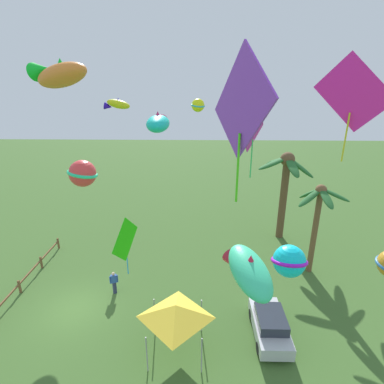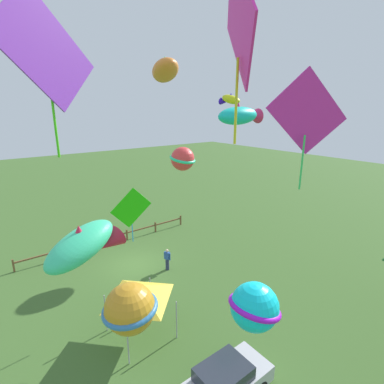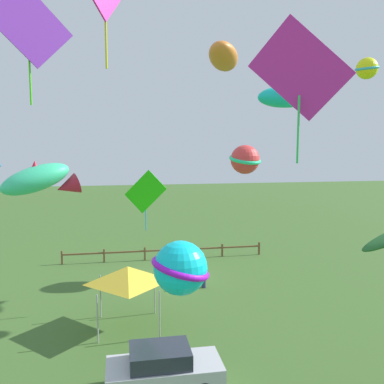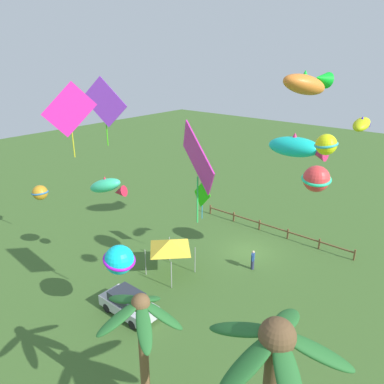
{
  "view_description": "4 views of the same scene",
  "coord_description": "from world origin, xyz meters",
  "views": [
    {
      "loc": [
        14.76,
        7.55,
        13.11
      ],
      "look_at": [
        -0.41,
        7.18,
        7.63
      ],
      "focal_mm": 27.92,
      "sensor_mm": 36.0,
      "label": 1
    },
    {
      "loc": [
        8.25,
        17.82,
        11.09
      ],
      "look_at": [
        -0.4,
        6.46,
        7.0
      ],
      "focal_mm": 27.23,
      "sensor_mm": 36.0,
      "label": 2
    },
    {
      "loc": [
        3.1,
        24.46,
        8.3
      ],
      "look_at": [
        0.03,
        7.17,
        6.25
      ],
      "focal_mm": 38.08,
      "sensor_mm": 36.0,
      "label": 3
    },
    {
      "loc": [
        -13.52,
        23.63,
        15.47
      ],
      "look_at": [
        0.14,
        7.18,
        7.41
      ],
      "focal_mm": 34.3,
      "sensor_mm": 36.0,
      "label": 4
    }
  ],
  "objects": [
    {
      "name": "kite_ball_11",
      "position": [
        1.3,
        12.28,
        4.48
      ],
      "size": [
        1.96,
        1.97,
        1.7
      ],
      "color": "#0FD9EB"
    },
    {
      "name": "spectator_0",
      "position": [
        -1.58,
        2.01,
        0.81
      ],
      "size": [
        0.36,
        0.52,
        1.59
      ],
      "color": "#2D3351",
      "rests_on": "ground"
    },
    {
      "name": "kite_fish_9",
      "position": [
        -7.68,
        1.53,
        11.75
      ],
      "size": [
        0.9,
        1.98,
        0.96
      ],
      "color": "#C9D715"
    },
    {
      "name": "kite_diamond_4",
      "position": [
        -3.17,
        10.75,
        10.84
      ],
      "size": [
        3.27,
        1.8,
        5.06
      ],
      "color": "#D227A5"
    },
    {
      "name": "kite_ball_8",
      "position": [
        -7.87,
        7.44,
        11.68
      ],
      "size": [
        1.46,
        1.46,
        0.95
      ],
      "color": "#DEEE13"
    },
    {
      "name": "kite_fish_10",
      "position": [
        5.91,
        9.27,
        7.05
      ],
      "size": [
        3.05,
        1.99,
        1.59
      ],
      "color": "#38DC98"
    },
    {
      "name": "parked_car_0",
      "position": [
        1.78,
        11.49,
        0.75
      ],
      "size": [
        3.9,
        1.75,
        1.51
      ],
      "color": "#BCBCC1",
      "rests_on": "ground"
    },
    {
      "name": "kite_diamond_6",
      "position": [
        6.21,
        8.7,
        12.52
      ],
      "size": [
        2.97,
        1.3,
        4.46
      ],
      "color": "purple"
    },
    {
      "name": "kite_ball_2",
      "position": [
        -4.76,
        -0.46,
        7.35
      ],
      "size": [
        2.65,
        2.65,
        1.85
      ],
      "color": "#EC3A3B"
    },
    {
      "name": "ground_plane",
      "position": [
        0.0,
        0.0,
        0.0
      ],
      "size": [
        120.0,
        120.0,
        0.0
      ],
      "primitive_type": "plane",
      "color": "#3D6028"
    },
    {
      "name": "kite_diamond_1",
      "position": [
        1.85,
        3.95,
        5.89
      ],
      "size": [
        2.1,
        0.82,
        3.11
      ],
      "color": "#1FD00C"
    },
    {
      "name": "kite_fish_5",
      "position": [
        -5.4,
        4.83,
        10.69
      ],
      "size": [
        3.37,
        1.54,
        1.4
      ],
      "color": "#14CDBB"
    },
    {
      "name": "rail_fence",
      "position": [
        0.01,
        -4.3,
        0.6
      ],
      "size": [
        14.49,
        0.12,
        0.95
      ],
      "color": "brown",
      "rests_on": "ground"
    },
    {
      "name": "kite_fish_0",
      "position": [
        -3.32,
        -0.49,
        13.66
      ],
      "size": [
        2.96,
        4.26,
        1.94
      ],
      "color": "orange"
    },
    {
      "name": "festival_tent",
      "position": [
        2.84,
        6.45,
        2.47
      ],
      "size": [
        2.86,
        2.86,
        2.85
      ],
      "color": "#9E9EA3",
      "rests_on": "ground"
    }
  ]
}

